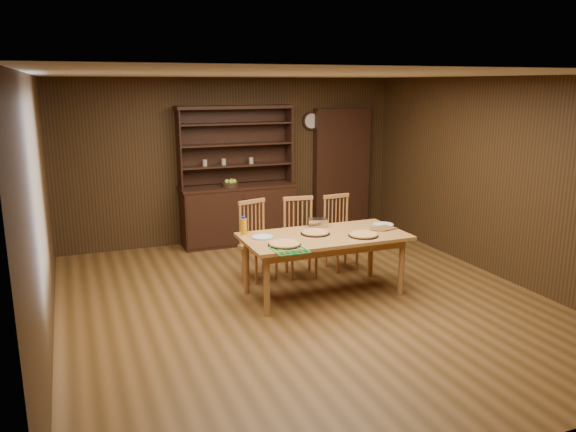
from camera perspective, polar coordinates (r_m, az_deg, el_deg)
name	(u,v)px	position (r m, az deg, el deg)	size (l,w,h in m)	color
floor	(306,303)	(6.66, 1.89, -8.80)	(6.00, 6.00, 0.00)	brown
room_shell	(308,169)	(6.24, 2.00, 4.75)	(6.00, 6.00, 6.00)	silver
china_hutch	(238,206)	(8.97, -5.09, 0.97)	(1.84, 0.52, 2.17)	black
doorway	(341,170)	(9.71, 5.44, 4.64)	(1.00, 0.18, 2.10)	black
wall_clock	(311,121)	(9.44, 2.37, 9.63)	(0.30, 0.05, 0.30)	black
dining_table	(324,241)	(6.72, 3.68, -2.56)	(1.95, 0.98, 0.75)	#BA8540
chair_left	(256,237)	(7.35, -3.25, -2.17)	(0.52, 0.50, 1.03)	#B27B3D
chair_center	(300,234)	(7.48, 1.21, -1.83)	(0.48, 0.46, 1.04)	#B27B3D
chair_right	(339,229)	(7.79, 5.22, -1.37)	(0.45, 0.43, 1.02)	#B27B3D
pizza_left	(285,244)	(6.25, -0.36, -2.85)	(0.37, 0.37, 0.04)	black
pizza_right	(363,235)	(6.68, 7.66, -1.89)	(0.36, 0.36, 0.04)	black
pizza_center	(315,233)	(6.73, 2.78, -1.69)	(0.36, 0.36, 0.04)	black
cooling_rack	(290,250)	(6.06, 0.17, -3.44)	(0.34, 0.34, 0.02)	green
plate_left	(263,237)	(6.56, -2.59, -2.14)	(0.27, 0.27, 0.02)	silver
plate_right	(383,224)	(7.23, 9.64, -0.85)	(0.27, 0.27, 0.02)	silver
foil_dish	(317,223)	(7.07, 3.00, -0.67)	(0.24, 0.18, 0.10)	silver
juice_bottle	(244,226)	(6.70, -4.53, -1.02)	(0.08, 0.08, 0.22)	orange
pot_holder_a	(385,228)	(7.06, 9.82, -1.21)	(0.22, 0.22, 0.02)	#B1141C
pot_holder_b	(378,229)	(7.00, 9.10, -1.32)	(0.18, 0.18, 0.01)	#B1141C
fruit_bowl	(230,184)	(8.79, -5.88, 3.29)	(0.27, 0.27, 0.12)	black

